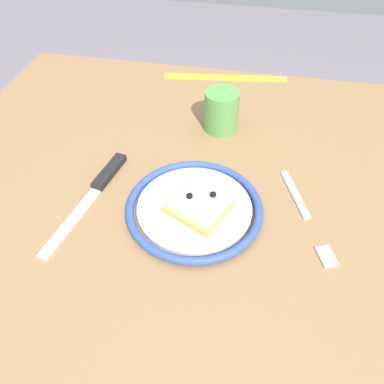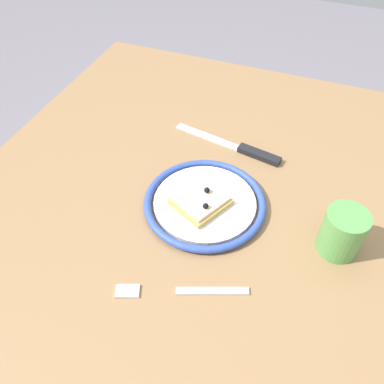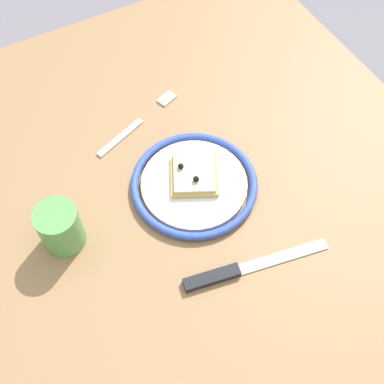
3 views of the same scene
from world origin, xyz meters
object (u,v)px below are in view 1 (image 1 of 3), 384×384
Objects in this scene: pizza_slice_near at (199,206)px; measuring_tape at (225,78)px; cup at (221,111)px; fork at (306,215)px; knife at (100,184)px; dining_table at (195,240)px; plate at (196,208)px.

pizza_slice_near reaches higher than measuring_tape.
cup is at bearing 87.28° from measuring_tape.
cup is 0.21m from measuring_tape.
cup is (0.17, -0.21, 0.04)m from fork.
pizza_slice_near is 0.24m from cup.
pizza_slice_near is 0.18m from knife.
knife is (0.17, -0.01, 0.10)m from dining_table.
dining_table is 0.43m from measuring_tape.
knife is 0.82× the size of measuring_tape.
cup reaches higher than plate.
plate is 0.17m from fork.
pizza_slice_near reaches higher than knife.
plate is 0.43m from measuring_tape.
pizza_slice_near reaches higher than fork.
fork is (-0.17, -0.03, -0.02)m from pizza_slice_near.
cup reaches higher than fork.
measuring_tape is (-0.16, -0.41, -0.00)m from knife.
plate is at bearing -39.43° from pizza_slice_near.
knife is at bearing -8.52° from plate.
fork is at bearing 128.70° from cup.
measuring_tape is at bearing -111.54° from knife.
plate is at bearing 83.92° from measuring_tape.
cup is at bearing -51.30° from fork.
fork is at bearing -170.07° from pizza_slice_near.
measuring_tape reaches higher than dining_table.
measuring_tape is (0.02, -0.20, -0.04)m from cup.
fork reaches higher than dining_table.
fork is at bearing -175.63° from dining_table.
measuring_tape is at bearing -87.71° from pizza_slice_near.
plate is (-0.00, 0.01, 0.10)m from dining_table.
dining_table is at bearing 87.74° from cup.
dining_table is 0.10m from plate.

